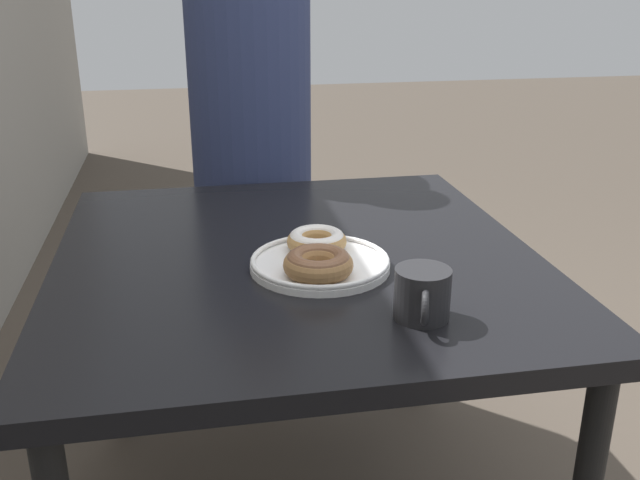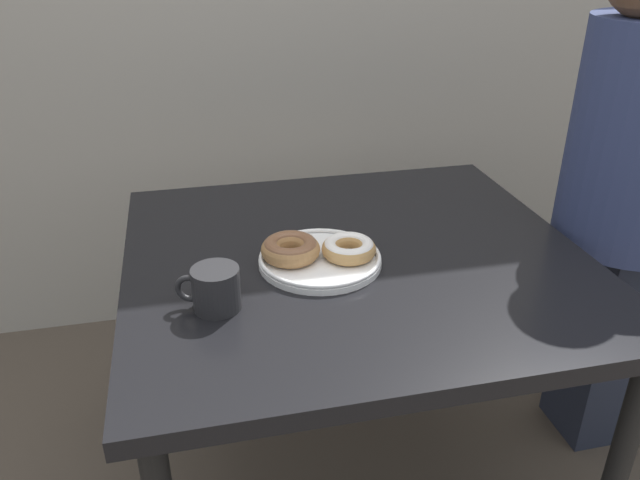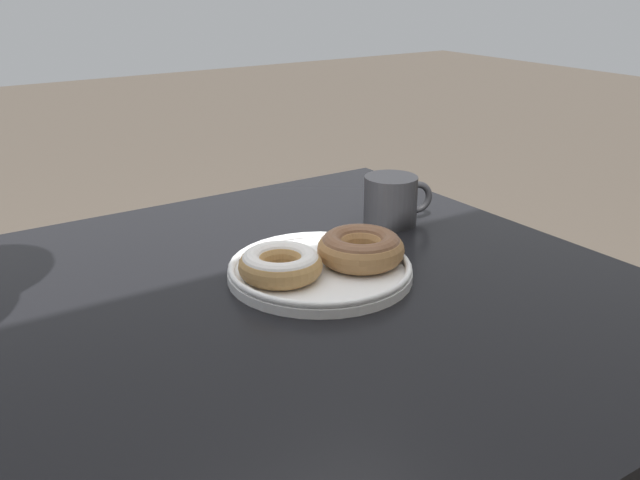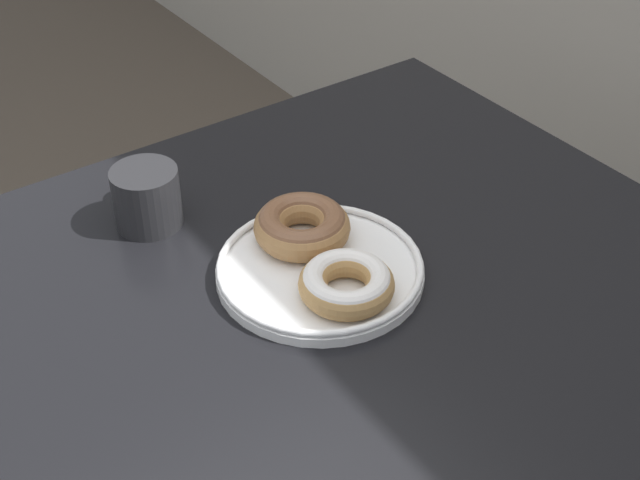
% 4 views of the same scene
% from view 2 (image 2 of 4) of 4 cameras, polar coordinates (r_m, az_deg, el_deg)
% --- Properties ---
extents(dining_table, '(1.05, 0.99, 0.71)m').
position_cam_2_polar(dining_table, '(1.49, 3.19, -3.53)').
color(dining_table, black).
rests_on(dining_table, ground_plane).
extents(donut_plate, '(0.30, 0.28, 0.06)m').
position_cam_2_polar(donut_plate, '(1.39, -0.24, -1.20)').
color(donut_plate, white).
rests_on(donut_plate, dining_table).
extents(coffee_mug, '(0.13, 0.10, 0.09)m').
position_cam_2_polar(coffee_mug, '(1.24, -9.59, -4.37)').
color(coffee_mug, '#232326').
rests_on(coffee_mug, dining_table).
extents(person_figure, '(0.40, 0.36, 1.41)m').
position_cam_2_polar(person_figure, '(1.79, 26.96, 3.59)').
color(person_figure, '#232838').
rests_on(person_figure, ground_plane).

